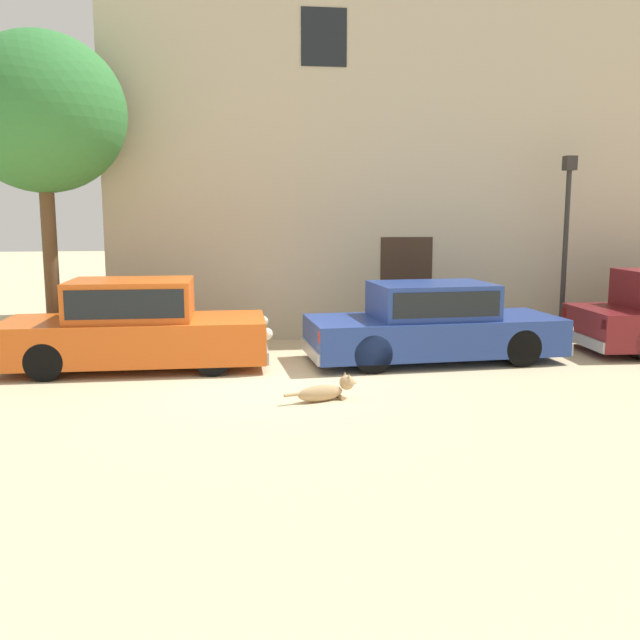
# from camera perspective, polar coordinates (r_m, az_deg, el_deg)

# --- Properties ---
(ground_plane) EXTENTS (80.00, 80.00, 0.00)m
(ground_plane) POSITION_cam_1_polar(r_m,az_deg,el_deg) (10.65, -5.05, -5.06)
(ground_plane) COLOR #CCB78E
(parked_sedan_nearest) EXTENTS (4.46, 1.69, 1.49)m
(parked_sedan_nearest) POSITION_cam_1_polar(r_m,az_deg,el_deg) (11.72, -15.37, -0.41)
(parked_sedan_nearest) COLOR #D15619
(parked_sedan_nearest) RESTS_ON ground_plane
(parked_sedan_second) EXTENTS (4.63, 1.97, 1.38)m
(parked_sedan_second) POSITION_cam_1_polar(r_m,az_deg,el_deg) (12.06, 9.48, -0.20)
(parked_sedan_second) COLOR navy
(parked_sedan_second) RESTS_ON ground_plane
(apartment_block) EXTENTS (17.37, 5.12, 8.86)m
(apartment_block) POSITION_cam_1_polar(r_m,az_deg,el_deg) (17.53, 13.84, 14.74)
(apartment_block) COLOR #BCB299
(apartment_block) RESTS_ON ground_plane
(stray_dog_spotted) EXTENTS (1.09, 0.41, 0.37)m
(stray_dog_spotted) POSITION_cam_1_polar(r_m,az_deg,el_deg) (9.43, 0.67, -5.93)
(stray_dog_spotted) COLOR tan
(stray_dog_spotted) RESTS_ON ground_plane
(street_lamp) EXTENTS (0.22, 0.22, 3.71)m
(street_lamp) POSITION_cam_1_polar(r_m,az_deg,el_deg) (14.59, 20.06, 7.65)
(street_lamp) COLOR #2D2B28
(street_lamp) RESTS_ON ground_plane
(acacia_tree_left) EXTENTS (2.94, 2.64, 5.73)m
(acacia_tree_left) POSITION_cam_1_polar(r_m,az_deg,el_deg) (13.41, -22.39, 15.73)
(acacia_tree_left) COLOR brown
(acacia_tree_left) RESTS_ON ground_plane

